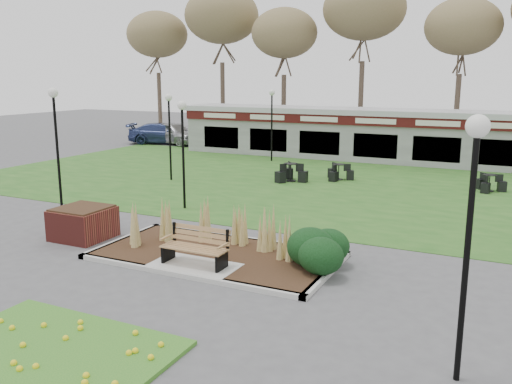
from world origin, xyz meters
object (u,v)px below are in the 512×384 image
at_px(park_bench, 196,246).
at_px(bistro_set_a, 291,175).
at_px(brick_planter, 83,223).
at_px(lamp_post_mid_left, 169,118).
at_px(food_pavilion, 382,135).
at_px(bistro_set_b, 339,174).
at_px(bistro_set_d, 489,186).
at_px(lamp_post_far_left, 272,109).
at_px(car_silver, 173,133).
at_px(car_blue, 164,133).
at_px(car_black, 270,129).
at_px(lamp_post_near_left, 55,121).
at_px(lamp_post_near_right, 472,192).
at_px(lamp_post_mid_right, 183,131).

height_order(park_bench, bistro_set_a, park_bench).
xyz_separation_m(brick_planter, lamp_post_mid_left, (-2.92, 8.75, 2.40)).
distance_m(park_bench, food_pavilion, 19.73).
xyz_separation_m(bistro_set_b, bistro_set_d, (6.42, 0.26, -0.01)).
relative_size(lamp_post_far_left, car_silver, 0.86).
relative_size(bistro_set_d, car_blue, 0.26).
bearing_deg(car_black, bistro_set_a, -157.77).
bearing_deg(bistro_set_b, lamp_post_near_left, -129.53).
relative_size(park_bench, lamp_post_mid_left, 0.43).
distance_m(brick_planter, lamp_post_near_right, 11.59).
bearing_deg(lamp_post_near_left, lamp_post_mid_right, 20.45).
height_order(lamp_post_near_left, bistro_set_d, lamp_post_near_left).
bearing_deg(brick_planter, lamp_post_mid_left, 108.43).
bearing_deg(bistro_set_d, lamp_post_mid_right, -140.70).
bearing_deg(car_blue, lamp_post_near_left, -178.07).
bearing_deg(lamp_post_mid_right, car_black, 106.58).
height_order(lamp_post_mid_right, car_black, lamp_post_mid_right).
bearing_deg(bistro_set_b, bistro_set_a, -144.87).
height_order(lamp_post_mid_left, bistro_set_d, lamp_post_mid_left).
xyz_separation_m(lamp_post_far_left, car_silver, (-9.46, 4.13, -2.12)).
relative_size(park_bench, bistro_set_a, 1.10).
xyz_separation_m(lamp_post_mid_right, bistro_set_a, (1.52, 6.45, -2.54)).
bearing_deg(lamp_post_near_left, bistro_set_d, 34.26).
bearing_deg(car_blue, park_bench, -164.78).
height_order(lamp_post_mid_right, car_blue, lamp_post_mid_right).
xyz_separation_m(bistro_set_a, bistro_set_b, (1.86, 1.31, -0.03)).
height_order(lamp_post_far_left, car_black, lamp_post_far_left).
distance_m(lamp_post_near_right, car_black, 33.72).
xyz_separation_m(park_bench, bistro_set_b, (-0.36, 12.92, -0.33)).
height_order(bistro_set_a, bistro_set_b, bistro_set_a).
relative_size(lamp_post_far_left, bistro_set_b, 2.97).
height_order(brick_planter, food_pavilion, food_pavilion).
xyz_separation_m(lamp_post_mid_left, car_black, (-2.85, 17.25, -2.10)).
bearing_deg(park_bench, brick_planter, 170.31).
xyz_separation_m(lamp_post_near_left, lamp_post_mid_left, (0.78, 5.97, -0.27)).
xyz_separation_m(bistro_set_b, car_silver, (-14.58, 7.97, 0.53)).
bearing_deg(park_bench, lamp_post_far_left, 108.14).
bearing_deg(car_silver, lamp_post_mid_left, -132.60).
relative_size(bistro_set_a, car_silver, 0.33).
xyz_separation_m(lamp_post_far_left, car_black, (-4.68, 10.00, -2.14)).
xyz_separation_m(lamp_post_near_right, lamp_post_mid_left, (-13.73, 12.03, -0.18)).
xyz_separation_m(lamp_post_near_left, bistro_set_d, (14.16, 9.64, -2.90)).
distance_m(food_pavilion, car_silver, 15.01).
height_order(park_bench, car_silver, car_silver).
relative_size(lamp_post_near_left, lamp_post_mid_right, 1.11).
height_order(park_bench, car_blue, car_blue).
relative_size(park_bench, lamp_post_near_right, 0.41).
distance_m(food_pavilion, lamp_post_near_left, 18.17).
xyz_separation_m(bistro_set_a, bistro_set_d, (8.28, 1.57, -0.04)).
bearing_deg(brick_planter, park_bench, -9.69).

